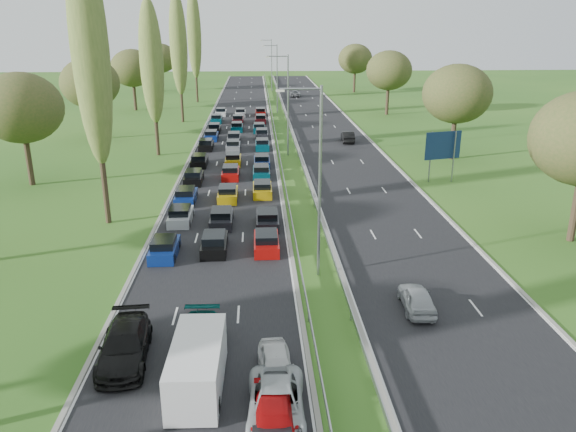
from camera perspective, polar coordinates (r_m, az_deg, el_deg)
name	(u,v)px	position (r m, az deg, el deg)	size (l,w,h in m)	color
ground	(287,152)	(71.66, -0.09, 6.55)	(260.00, 260.00, 0.00)	#29591C
near_carriageway	(235,148)	(74.06, -5.46, 6.87)	(10.50, 215.00, 0.04)	black
far_carriageway	(337,147)	(74.75, 5.02, 6.99)	(10.50, 215.00, 0.04)	black
central_reservation	(286,143)	(73.98, -0.20, 7.38)	(2.36, 215.00, 0.32)	gray
lamp_columns	(288,106)	(68.64, 0.00, 11.09)	(0.18, 140.18, 12.00)	gray
poplar_row	(131,56)	(59.41, -15.63, 15.40)	(2.80, 127.80, 22.44)	#2D2116
woodland_left	(6,113)	(57.73, -26.71, 9.31)	(8.00, 166.00, 11.10)	#2D2116
woodland_right	(485,103)	(61.64, 19.38, 10.73)	(8.00, 153.00, 11.10)	#2D2116
traffic_queue_fill	(233,153)	(69.28, -5.60, 6.40)	(9.08, 67.78, 0.80)	navy
near_car_3	(125,345)	(28.55, -16.26, -12.49)	(2.22, 5.47, 1.59)	black
near_car_7	(197,343)	(28.01, -9.27, -12.64)	(2.16, 5.32, 1.54)	#044A47
near_car_10	(276,404)	(24.01, -1.21, -18.57)	(2.33, 5.05, 1.40)	#9EA5A7
near_car_11	(274,425)	(23.11, -1.40, -20.46)	(1.83, 4.51, 1.31)	#A80A0C
near_car_12	(276,364)	(26.42, -1.23, -14.81)	(1.53, 3.81, 1.30)	silver
far_car_0	(417,298)	(32.74, 12.97, -8.16)	(1.61, 4.01, 1.37)	#A6AAB0
far_car_1	(348,137)	(77.89, 6.09, 8.01)	(1.56, 4.47, 1.47)	black
far_car_2	(295,93)	(128.27, 0.75, 12.35)	(2.27, 4.91, 1.37)	gray
white_van_rear	(198,363)	(25.97, -9.13, -14.50)	(2.17, 5.52, 2.22)	silver
direction_sign	(443,148)	(58.95, 15.46, 6.71)	(3.89, 1.11, 5.20)	gray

